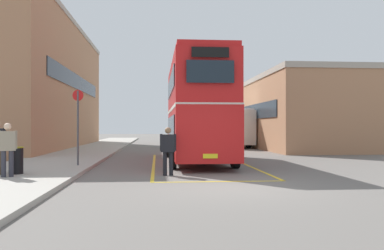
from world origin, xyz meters
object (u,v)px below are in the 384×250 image
(bus_stop_sign, at_px, (78,120))
(pedestrian_boarding, at_px, (168,148))
(litter_bin, at_px, (16,160))
(double_decker_bus, at_px, (197,109))
(single_deck_bus, at_px, (224,127))
(pedestrian_waiting_near, at_px, (7,146))

(bus_stop_sign, bearing_deg, pedestrian_boarding, -36.27)
(bus_stop_sign, bearing_deg, litter_bin, -116.50)
(double_decker_bus, xyz_separation_m, litter_bin, (-6.40, -5.51, -1.93))
(double_decker_bus, xyz_separation_m, single_deck_bus, (3.71, 14.58, -0.87))
(bus_stop_sign, bearing_deg, double_decker_bus, 28.16)
(double_decker_bus, relative_size, single_deck_bus, 1.11)
(pedestrian_waiting_near, xyz_separation_m, bus_stop_sign, (1.39, 3.67, 0.84))
(pedestrian_boarding, distance_m, bus_stop_sign, 4.44)
(pedestrian_boarding, xyz_separation_m, pedestrian_waiting_near, (-4.88, -1.11, 0.13))
(litter_bin, height_order, bus_stop_sign, bus_stop_sign)
(double_decker_bus, bearing_deg, litter_bin, -139.28)
(pedestrian_waiting_near, height_order, bus_stop_sign, bus_stop_sign)
(single_deck_bus, distance_m, pedestrian_waiting_near, 23.23)
(double_decker_bus, relative_size, bus_stop_sign, 3.32)
(litter_bin, distance_m, bus_stop_sign, 3.45)
(litter_bin, bearing_deg, double_decker_bus, 40.72)
(double_decker_bus, bearing_deg, pedestrian_boarding, -105.90)
(single_deck_bus, height_order, pedestrian_waiting_near, single_deck_bus)
(double_decker_bus, xyz_separation_m, pedestrian_boarding, (-1.49, -5.23, -1.57))
(single_deck_bus, bearing_deg, pedestrian_waiting_near, -115.74)
(double_decker_bus, height_order, litter_bin, double_decker_bus)
(litter_bin, bearing_deg, single_deck_bus, 63.28)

